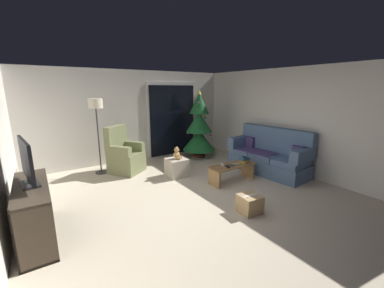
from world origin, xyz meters
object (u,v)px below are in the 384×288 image
Objects in this scene: remote_black at (228,167)px; couch at (269,156)px; floor_lamp at (96,111)px; armchair at (125,156)px; remote_white at (222,165)px; book_stack at (244,160)px; ottoman at (177,167)px; teddy_bear_honey at (177,154)px; television at (27,162)px; christmas_tree at (199,128)px; cardboard_box_taped_mid_floor at (250,204)px; coffee_table at (232,170)px; remote_graphite at (231,165)px; cell_phone at (245,157)px; media_shelf at (32,216)px; remote_silver at (236,164)px.

couch is at bearing 16.13° from remote_black.
floor_lamp reaches higher than remote_black.
armchair is at bearing 141.79° from remote_black.
book_stack is at bearing 13.34° from remote_white.
ottoman is 1.54× the size of teddy_bear_honey.
television is (-3.43, -0.17, 0.69)m from remote_white.
christmas_tree reaches higher than book_stack.
remote_white is 1.38m from cardboard_box_taped_mid_floor.
coffee_table is at bearing -48.55° from teddy_bear_honey.
remote_graphite is 0.41m from book_stack.
remote_graphite is 1.08× the size of cell_phone.
couch is at bearing -72.19° from christmas_tree.
remote_white is at bearing -44.94° from floor_lamp.
television is at bearing -153.30° from christmas_tree.
television is at bearing -166.17° from remote_black.
armchair is at bearing 154.70° from cell_phone.
cell_phone is 3.99m from television.
armchair reaches higher than media_shelf.
media_shelf reaches higher than cell_phone.
ottoman is at bearing 157.26° from cell_phone.
remote_white is 0.55× the size of teddy_bear_honey.
christmas_tree is at bearing 107.81° from couch.
television is (-3.95, -0.02, 0.57)m from cell_phone.
armchair reaches higher than remote_black.
book_stack reaches higher than remote_graphite.
floor_lamp is at bearing -104.33° from remote_graphite.
book_stack is at bearing -40.54° from ottoman.
coffee_table is at bearing -171.66° from cell_phone.
remote_black is 1.23m from ottoman.
coffee_table is 1.36m from cardboard_box_taped_mid_floor.
ottoman is at bearing 135.86° from remote_black.
cardboard_box_taped_mid_floor is (0.16, -2.13, -0.06)m from ottoman.
armchair is (-2.08, 1.96, -0.05)m from book_stack.
christmas_tree reaches higher than remote_black.
floor_lamp reaches higher than remote_graphite.
remote_silver is at bearing 127.73° from remote_graphite.
remote_white is 3.51m from television.
book_stack is 1.55m from ottoman.
cardboard_box_taped_mid_floor is (2.99, -1.05, -0.22)m from media_shelf.
television reaches higher than ottoman.
cardboard_box_taped_mid_floor is at bearing -99.86° from remote_black.
floor_lamp reaches higher than cell_phone.
christmas_tree is at bearing 69.26° from cardboard_box_taped_mid_floor.
floor_lamp is at bearing 55.95° from remote_silver.
cell_phone is 1.57m from ottoman.
ottoman is at bearing -40.18° from floor_lamp.
couch is 1.19m from coffee_table.
cell_phone is at bearing -41.00° from teddy_bear_honey.
coffee_table is 7.05× the size of remote_black.
teddy_bear_honey is at bearing 154.47° from remote_white.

